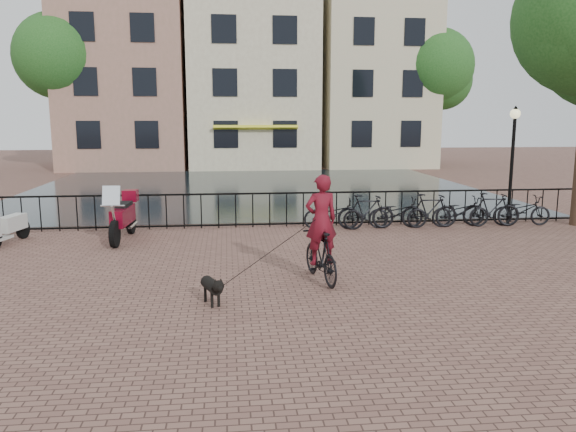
{
  "coord_description": "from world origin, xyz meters",
  "views": [
    {
      "loc": [
        -1.22,
        -8.27,
        3.2
      ],
      "look_at": [
        0.0,
        3.0,
        1.2
      ],
      "focal_mm": 35.0,
      "sensor_mm": 36.0,
      "label": 1
    }
  ],
  "objects": [
    {
      "name": "motorcycle",
      "position": [
        -3.97,
        6.58,
        0.8
      ],
      "size": [
        0.69,
        2.26,
        1.59
      ],
      "rotation": [
        0.0,
        0.0,
        -0.07
      ],
      "color": "maroon",
      "rests_on": "ground"
    },
    {
      "name": "parked_bike_0",
      "position": [
        1.8,
        7.4,
        0.45
      ],
      "size": [
        1.79,
        0.86,
        0.9
      ],
      "primitive_type": "imported",
      "rotation": [
        0.0,
        0.0,
        1.41
      ],
      "color": "black",
      "rests_on": "ground"
    },
    {
      "name": "railing",
      "position": [
        0.0,
        8.0,
        0.5
      ],
      "size": [
        20.0,
        0.05,
        1.02
      ],
      "color": "black",
      "rests_on": "ground"
    },
    {
      "name": "parked_bike_5",
      "position": [
        6.55,
        7.4,
        0.5
      ],
      "size": [
        1.72,
        0.73,
        1.0
      ],
      "primitive_type": "imported",
      "rotation": [
        0.0,
        0.0,
        1.41
      ],
      "color": "black",
      "rests_on": "ground"
    },
    {
      "name": "dog",
      "position": [
        -1.53,
        1.15,
        0.27
      ],
      "size": [
        0.52,
        0.83,
        0.53
      ],
      "rotation": [
        0.0,
        0.0,
        0.36
      ],
      "color": "black",
      "rests_on": "ground"
    },
    {
      "name": "lamp_post",
      "position": [
        7.2,
        7.6,
        2.38
      ],
      "size": [
        0.3,
        0.3,
        3.45
      ],
      "color": "black",
      "rests_on": "ground"
    },
    {
      "name": "tree_far_right",
      "position": [
        12.0,
        27.0,
        6.35
      ],
      "size": [
        4.76,
        4.76,
        8.76
      ],
      "color": "black",
      "rests_on": "ground"
    },
    {
      "name": "canal_house_mid",
      "position": [
        0.5,
        30.0,
        5.9
      ],
      "size": [
        8.0,
        9.5,
        11.8
      ],
      "color": "#BCAE8E",
      "rests_on": "ground"
    },
    {
      "name": "parked_bike_1",
      "position": [
        2.75,
        7.4,
        0.5
      ],
      "size": [
        1.67,
        0.48,
        1.0
      ],
      "primitive_type": "imported",
      "rotation": [
        0.0,
        0.0,
        1.56
      ],
      "color": "black",
      "rests_on": "ground"
    },
    {
      "name": "parked_bike_6",
      "position": [
        7.5,
        7.4,
        0.45
      ],
      "size": [
        1.76,
        0.75,
        0.9
      ],
      "primitive_type": "imported",
      "rotation": [
        0.0,
        0.0,
        1.48
      ],
      "color": "black",
      "rests_on": "ground"
    },
    {
      "name": "parked_bike_2",
      "position": [
        3.7,
        7.4,
        0.45
      ],
      "size": [
        1.75,
        0.71,
        0.9
      ],
      "primitive_type": "imported",
      "rotation": [
        0.0,
        0.0,
        1.5
      ],
      "color": "black",
      "rests_on": "ground"
    },
    {
      "name": "canal_water",
      "position": [
        0.0,
        17.3,
        0.0
      ],
      "size": [
        20.0,
        20.0,
        0.0
      ],
      "primitive_type": "plane",
      "color": "black",
      "rests_on": "ground"
    },
    {
      "name": "parked_bike_4",
      "position": [
        5.6,
        7.4,
        0.45
      ],
      "size": [
        1.74,
        0.66,
        0.9
      ],
      "primitive_type": "imported",
      "rotation": [
        0.0,
        0.0,
        1.54
      ],
      "color": "black",
      "rests_on": "ground"
    },
    {
      "name": "parked_bike_3",
      "position": [
        4.65,
        7.4,
        0.5
      ],
      "size": [
        1.68,
        0.53,
        1.0
      ],
      "primitive_type": "imported",
      "rotation": [
        0.0,
        0.0,
        1.53
      ],
      "color": "black",
      "rests_on": "ground"
    },
    {
      "name": "cyclist",
      "position": [
        0.58,
        2.33,
        0.94
      ],
      "size": [
        0.86,
        1.87,
        2.47
      ],
      "rotation": [
        0.0,
        0.0,
        3.33
      ],
      "color": "black",
      "rests_on": "ground"
    },
    {
      "name": "ground",
      "position": [
        0.0,
        0.0,
        0.0
      ],
      "size": [
        100.0,
        100.0,
        0.0
      ],
      "primitive_type": "plane",
      "color": "brown",
      "rests_on": "ground"
    },
    {
      "name": "tree_far_left",
      "position": [
        -11.0,
        27.0,
        6.73
      ],
      "size": [
        5.04,
        5.04,
        9.27
      ],
      "color": "black",
      "rests_on": "ground"
    },
    {
      "name": "scooter",
      "position": [
        -6.82,
        6.52,
        0.72
      ],
      "size": [
        0.78,
        1.62,
        1.44
      ],
      "rotation": [
        0.0,
        0.0,
        -0.22
      ],
      "color": "beige",
      "rests_on": "ground"
    },
    {
      "name": "canal_house_left",
      "position": [
        -7.5,
        30.0,
        6.4
      ],
      "size": [
        7.5,
        9.0,
        12.8
      ],
      "color": "#8D6852",
      "rests_on": "ground"
    },
    {
      "name": "canal_house_right",
      "position": [
        8.5,
        30.0,
        6.65
      ],
      "size": [
        7.0,
        9.0,
        13.3
      ],
      "color": "beige",
      "rests_on": "ground"
    }
  ]
}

